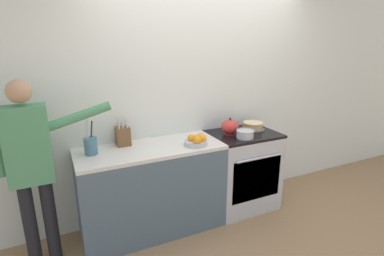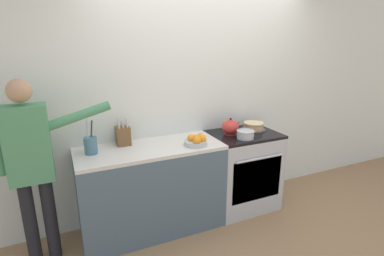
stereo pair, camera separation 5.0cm
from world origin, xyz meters
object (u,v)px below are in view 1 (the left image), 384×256
stove_range (242,170)px  mixing_bowl (245,134)px  knife_block (123,136)px  person_baker (31,160)px  utensil_crock (91,146)px  fruit_bowl (197,141)px  tea_kettle (230,127)px  layer_cake (253,126)px

stove_range → mixing_bowl: 0.53m
knife_block → person_baker: person_baker is taller
utensil_crock → fruit_bowl: size_ratio=1.40×
stove_range → person_baker: (-2.12, -0.04, 0.52)m
knife_block → tea_kettle: bearing=-7.1°
stove_range → tea_kettle: bearing=164.2°
layer_cake → fruit_bowl: (-0.83, -0.21, 0.01)m
layer_cake → tea_kettle: size_ratio=1.22×
mixing_bowl → person_baker: 2.03m
stove_range → tea_kettle: (-0.16, 0.04, 0.53)m
mixing_bowl → utensil_crock: 1.57m
stove_range → knife_block: knife_block is taller
person_baker → tea_kettle: bearing=-1.2°
utensil_crock → fruit_bowl: bearing=-11.4°
stove_range → knife_block: bearing=171.8°
mixing_bowl → fruit_bowl: size_ratio=0.82×
layer_cake → knife_block: 1.50m
stove_range → utensil_crock: size_ratio=2.78×
stove_range → person_baker: 2.19m
stove_range → person_baker: size_ratio=0.56×
tea_kettle → knife_block: (-1.16, 0.14, 0.01)m
mixing_bowl → person_baker: person_baker is taller
stove_range → layer_cake: layer_cake is taller
mixing_bowl → utensil_crock: utensil_crock is taller
knife_block → mixing_bowl: bearing=-15.8°
stove_range → tea_kettle: 0.56m
mixing_bowl → knife_block: bearing=164.2°
stove_range → mixing_bowl: size_ratio=4.73×
fruit_bowl → layer_cake: bearing=13.9°
mixing_bowl → person_baker: bearing=176.8°
person_baker → mixing_bowl: bearing=-7.0°
mixing_bowl → utensil_crock: bearing=171.9°
tea_kettle → utensil_crock: utensil_crock is taller
stove_range → mixing_bowl: mixing_bowl is taller
stove_range → layer_cake: 0.53m
person_baker → fruit_bowl: bearing=-7.3°
knife_block → person_baker: (-0.80, -0.23, -0.03)m
layer_cake → person_baker: (-2.30, -0.12, 0.03)m
stove_range → layer_cake: (0.17, 0.07, 0.50)m
layer_cake → knife_block: knife_block is taller
layer_cake → person_baker: 2.30m
layer_cake → mixing_bowl: size_ratio=1.48×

